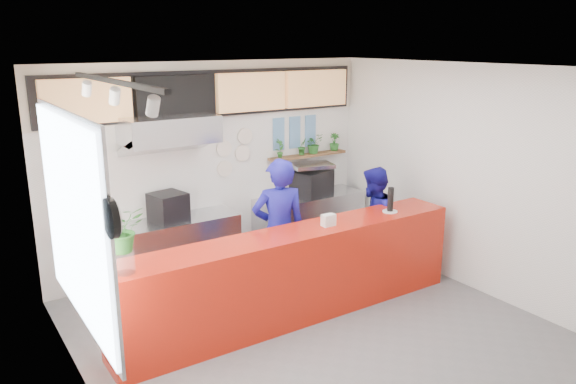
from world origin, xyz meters
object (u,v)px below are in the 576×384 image
panini_oven (168,207)px  service_counter (295,275)px  staff_right (372,223)px  espresso_machine (312,183)px  staff_center (279,231)px  pepper_mill (391,199)px

panini_oven → service_counter: bearing=-76.3°
staff_right → espresso_machine: bearing=-122.8°
panini_oven → staff_right: staff_right is taller
service_counter → staff_right: staff_right is taller
service_counter → staff_center: size_ratio=2.39×
espresso_machine → pepper_mill: pepper_mill is taller
panini_oven → staff_center: size_ratio=0.23×
staff_center → panini_oven: bearing=-34.1°
espresso_machine → pepper_mill: 1.84m
service_counter → espresso_machine: size_ratio=7.33×
service_counter → staff_center: 0.65m
staff_right → staff_center: bearing=-38.6°
service_counter → panini_oven: size_ratio=10.53×
espresso_machine → staff_right: staff_right is taller
service_counter → staff_right: (1.63, 0.45, 0.24)m
pepper_mill → panini_oven: bearing=141.8°
service_counter → staff_center: (0.10, 0.51, 0.39)m
service_counter → staff_center: bearing=78.8°
staff_center → staff_right: (1.52, -0.06, -0.15)m
espresso_machine → service_counter: bearing=-148.0°
staff_right → pepper_mill: bearing=36.8°
service_counter → espresso_machine: 2.43m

